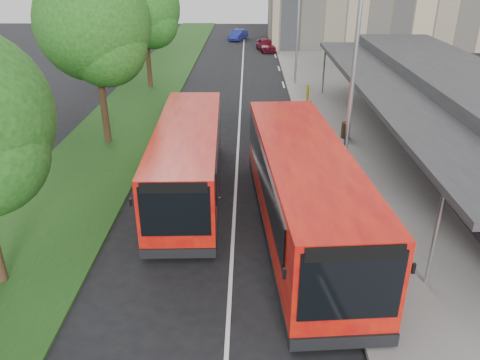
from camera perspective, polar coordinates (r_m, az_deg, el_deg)
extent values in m
plane|color=black|center=(17.08, -0.83, -6.40)|extent=(120.00, 120.00, 0.00)
cube|color=slate|center=(36.06, 9.89, 10.70)|extent=(5.00, 80.00, 0.15)
cube|color=#174014|center=(36.42, -11.14, 10.71)|extent=(5.00, 80.00, 0.10)
cube|color=silver|center=(30.85, 0.01, 8.45)|extent=(0.12, 70.00, 0.01)
cube|color=silver|center=(15.66, 11.31, -10.23)|extent=(0.12, 2.00, 0.01)
cube|color=silver|center=(20.77, 8.65, -0.57)|extent=(0.12, 2.00, 0.01)
cube|color=silver|center=(26.25, 7.08, 5.17)|extent=(0.12, 2.00, 0.01)
cube|color=silver|center=(31.93, 6.04, 8.90)|extent=(0.12, 2.00, 0.01)
cube|color=silver|center=(37.70, 5.31, 11.49)|extent=(0.12, 2.00, 0.01)
cube|color=silver|center=(43.54, 4.77, 13.40)|extent=(0.12, 2.00, 0.01)
cube|color=silver|center=(49.41, 4.35, 14.85)|extent=(0.12, 2.00, 0.01)
cube|color=silver|center=(55.31, 4.01, 15.99)|extent=(0.12, 2.00, 0.01)
cube|color=silver|center=(61.23, 3.74, 16.91)|extent=(0.12, 2.00, 0.01)
cube|color=#29292B|center=(25.81, 25.17, 7.25)|extent=(5.00, 26.00, 4.00)
cube|color=black|center=(25.00, 19.69, 6.69)|extent=(0.06, 24.00, 2.20)
cube|color=#29292B|center=(24.17, 17.36, 10.63)|extent=(2.80, 26.00, 0.25)
cylinder|color=#979BA0|center=(14.69, 22.60, -6.82)|extent=(0.12, 0.12, 3.30)
cylinder|color=#979BA0|center=(34.73, 10.15, 12.80)|extent=(0.12, 0.12, 3.30)
cylinder|color=#351F15|center=(25.59, -16.30, 8.96)|extent=(0.36, 0.36, 4.39)
sphere|color=#154913|center=(24.83, -17.46, 17.79)|extent=(5.58, 5.58, 5.58)
sphere|color=#154913|center=(24.41, -16.04, 15.47)|extent=(3.99, 3.99, 3.99)
sphere|color=#154913|center=(25.54, -18.03, 16.31)|extent=(4.39, 4.39, 4.39)
cylinder|color=#351F15|center=(36.95, -11.09, 14.09)|extent=(0.36, 0.36, 4.07)
sphere|color=#154913|center=(36.43, -11.60, 19.79)|extent=(5.18, 5.18, 5.18)
sphere|color=#154913|center=(36.02, -10.62, 18.33)|extent=(3.70, 3.70, 3.70)
sphere|color=#154913|center=(37.09, -12.15, 18.83)|extent=(4.07, 4.07, 4.07)
cylinder|color=#979BA0|center=(17.60, 13.25, 8.73)|extent=(0.16, 0.16, 8.00)
cylinder|color=#979BA0|center=(37.01, 7.04, 17.70)|extent=(0.16, 0.16, 8.00)
cube|color=red|center=(16.27, 7.75, -0.98)|extent=(3.67, 11.66, 2.90)
cube|color=black|center=(16.95, 7.47, -5.27)|extent=(3.69, 11.69, 0.33)
cube|color=black|center=(11.38, 13.40, -12.55)|extent=(2.46, 0.25, 1.91)
cube|color=black|center=(21.35, 4.91, 7.01)|extent=(2.40, 0.25, 1.42)
cube|color=black|center=(16.14, 2.80, 1.04)|extent=(0.86, 9.81, 1.31)
cube|color=black|center=(16.67, 12.32, 1.27)|extent=(0.86, 9.81, 1.31)
cube|color=black|center=(12.47, 12.59, -18.75)|extent=(2.73, 0.31, 0.38)
cube|color=black|center=(10.83, 13.91, -8.69)|extent=(2.29, 0.23, 0.38)
cube|color=black|center=(11.07, 5.45, -11.28)|extent=(0.09, 0.09, 0.27)
cube|color=black|center=(11.91, 20.38, -10.06)|extent=(0.09, 0.09, 0.27)
cylinder|color=black|center=(13.70, 5.56, -13.13)|extent=(0.41, 1.01, 0.98)
cylinder|color=black|center=(14.22, 14.96, -12.37)|extent=(0.41, 1.01, 0.98)
cylinder|color=black|center=(20.00, 2.30, 0.20)|extent=(0.41, 1.01, 0.98)
cylinder|color=black|center=(20.35, 8.74, 0.38)|extent=(0.41, 1.01, 0.98)
cube|color=red|center=(19.37, -6.32, 2.94)|extent=(2.86, 10.42, 2.61)
cube|color=black|center=(19.89, -6.14, -0.46)|extent=(2.88, 10.44, 0.30)
cube|color=black|center=(14.60, -7.93, -3.87)|extent=(2.21, 0.14, 1.72)
cube|color=black|center=(24.11, -5.41, 8.57)|extent=(2.16, 0.14, 1.28)
cube|color=black|center=(19.62, -9.96, 4.47)|extent=(0.40, 8.85, 1.18)
cube|color=black|center=(19.40, -2.63, 4.59)|extent=(0.40, 8.85, 1.18)
cube|color=black|center=(15.39, -7.60, -8.85)|extent=(2.46, 0.18, 0.34)
cube|color=black|center=(14.21, -8.14, -0.95)|extent=(2.07, 0.12, 0.34)
cube|color=black|center=(14.90, -13.17, -2.63)|extent=(0.08, 0.08, 0.25)
cube|color=black|center=(14.58, -2.51, -2.59)|extent=(0.08, 0.08, 0.25)
cylinder|color=black|center=(17.06, -10.46, -5.18)|extent=(0.33, 0.90, 0.89)
cylinder|color=black|center=(16.85, -3.48, -5.18)|extent=(0.33, 0.90, 0.89)
cylinder|color=black|center=(23.01, -8.10, 3.31)|extent=(0.33, 0.90, 0.89)
cylinder|color=black|center=(22.86, -2.94, 3.38)|extent=(0.33, 0.90, 0.89)
cylinder|color=#352515|center=(26.12, 12.73, 5.95)|extent=(0.62, 0.62, 0.85)
cylinder|color=#FFF20D|center=(32.88, 8.24, 10.50)|extent=(0.20, 0.20, 1.07)
imported|color=#5E0D1D|center=(51.99, 3.16, 16.14)|extent=(2.25, 4.10, 1.32)
imported|color=navy|center=(59.32, -0.22, 17.28)|extent=(2.47, 3.97, 1.24)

